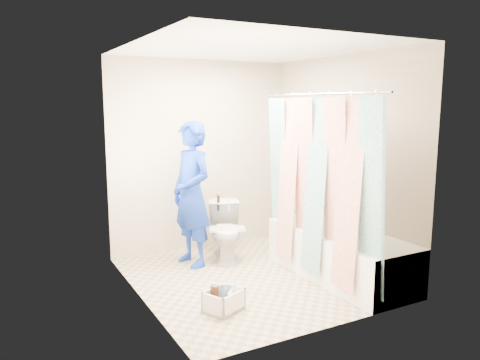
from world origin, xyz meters
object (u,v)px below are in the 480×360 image
bathtub (339,253)px  plumber (192,194)px  cleaning_caddy (225,301)px  toilet (226,231)px

bathtub → plumber: (-1.23, 1.14, 0.57)m
bathtub → cleaning_caddy: 1.48m
bathtub → toilet: toilet is taller
plumber → cleaning_caddy: size_ratio=4.18×
bathtub → cleaning_caddy: (-1.46, -0.16, -0.18)m
bathtub → cleaning_caddy: bearing=-173.7°
bathtub → cleaning_caddy: size_ratio=4.39×
bathtub → toilet: 1.38m
cleaning_caddy → bathtub: bearing=-17.1°
bathtub → plumber: bearing=137.3°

